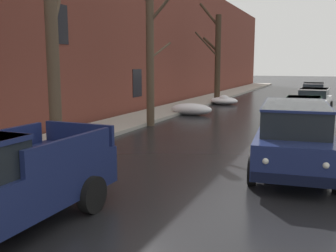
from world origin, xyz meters
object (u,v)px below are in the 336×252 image
(bare_tree_far_down_block, at_px, (217,56))
(suv_darkblue_parked_kerbside_close, at_px, (294,135))
(bare_tree_second_along_sidewalk, at_px, (52,39))
(sedan_green_parked_kerbside_mid, at_px, (303,113))
(sedan_silver_queued_behind_truck, at_px, (313,92))
(sedan_white_parked_far_down_block, at_px, (313,100))
(bare_tree_mid_block, at_px, (150,51))

(bare_tree_far_down_block, distance_m, suv_darkblue_parked_kerbside_close, 18.31)
(bare_tree_second_along_sidewalk, relative_size, sedan_green_parked_kerbside_mid, 1.65)
(bare_tree_second_along_sidewalk, xyz_separation_m, suv_darkblue_parked_kerbside_close, (6.87, 1.08, -2.56))
(bare_tree_second_along_sidewalk, relative_size, suv_darkblue_parked_kerbside_close, 1.35)
(bare_tree_far_down_block, xyz_separation_m, suv_darkblue_parked_kerbside_close, (6.90, -16.79, -2.42))
(sedan_silver_queued_behind_truck, bearing_deg, bare_tree_far_down_block, -147.20)
(bare_tree_second_along_sidewalk, bearing_deg, bare_tree_far_down_block, 90.10)
(bare_tree_second_along_sidewalk, xyz_separation_m, bare_tree_far_down_block, (-0.03, 17.87, -0.15))
(suv_darkblue_parked_kerbside_close, relative_size, sedan_green_parked_kerbside_mid, 1.22)
(sedan_green_parked_kerbside_mid, height_order, sedan_white_parked_far_down_block, same)
(bare_tree_mid_block, distance_m, bare_tree_far_down_block, 11.25)
(bare_tree_second_along_sidewalk, relative_size, sedan_silver_queued_behind_truck, 1.58)
(bare_tree_far_down_block, bearing_deg, sedan_silver_queued_behind_truck, 32.80)
(bare_tree_far_down_block, height_order, sedan_silver_queued_behind_truck, bare_tree_far_down_block)
(sedan_silver_queued_behind_truck, bearing_deg, bare_tree_mid_block, -112.50)
(bare_tree_second_along_sidewalk, height_order, bare_tree_far_down_block, bare_tree_far_down_block)
(sedan_white_parked_far_down_block, relative_size, sedan_silver_queued_behind_truck, 1.06)
(sedan_green_parked_kerbside_mid, distance_m, sedan_white_parked_far_down_block, 6.72)
(bare_tree_mid_block, xyz_separation_m, sedan_green_parked_kerbside_mid, (6.56, 1.48, -2.67))
(bare_tree_far_down_block, relative_size, sedan_white_parked_far_down_block, 1.63)
(suv_darkblue_parked_kerbside_close, distance_m, sedan_green_parked_kerbside_mid, 7.03)
(sedan_green_parked_kerbside_mid, relative_size, sedan_white_parked_far_down_block, 0.91)
(bare_tree_far_down_block, bearing_deg, bare_tree_mid_block, -89.54)
(bare_tree_mid_block, relative_size, sedan_silver_queued_behind_truck, 1.62)
(sedan_green_parked_kerbside_mid, bearing_deg, sedan_white_parked_far_down_block, 88.73)
(bare_tree_far_down_block, xyz_separation_m, sedan_green_parked_kerbside_mid, (6.65, -9.77, -2.66))
(bare_tree_mid_block, height_order, sedan_silver_queued_behind_truck, bare_tree_mid_block)
(bare_tree_second_along_sidewalk, bearing_deg, sedan_silver_queued_behind_truck, 73.70)
(sedan_green_parked_kerbside_mid, height_order, sedan_silver_queued_behind_truck, same)
(bare_tree_far_down_block, xyz_separation_m, sedan_white_parked_far_down_block, (6.80, -3.05, -2.65))
(bare_tree_mid_block, xyz_separation_m, bare_tree_far_down_block, (-0.09, 11.25, -0.01))
(suv_darkblue_parked_kerbside_close, relative_size, sedan_white_parked_far_down_block, 1.11)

